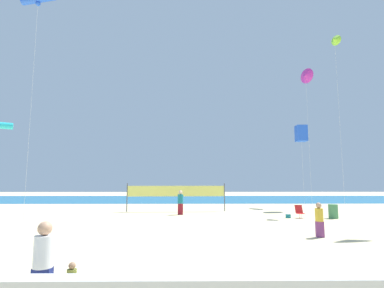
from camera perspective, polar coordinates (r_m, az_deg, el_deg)
ground_plane at (r=15.68m, az=1.65°, el=-16.43°), size 120.00×120.00×0.00m
ocean_band at (r=45.23m, az=0.05°, el=-10.35°), size 120.00×20.00×0.01m
mother_figure at (r=7.32m, az=-26.37°, el=-19.20°), size 0.39×0.39×1.71m
toddler_figure at (r=7.32m, az=-21.89°, el=-23.09°), size 0.20×0.20×0.86m
beachgoer_teal_shirt at (r=23.80m, az=-2.20°, el=-10.85°), size 0.42×0.42×1.86m
beachgoer_mustard_shirt at (r=15.47m, az=22.96°, el=-12.88°), size 0.36×0.36×1.57m
folding_beach_chair at (r=23.02m, az=19.69°, el=-11.89°), size 0.52×0.65×0.89m
trash_barrel at (r=23.58m, az=25.17°, el=-11.47°), size 0.63×0.63×0.96m
volleyball_net at (r=26.24m, az=-2.98°, el=-9.09°), size 8.43×0.55×2.40m
beach_handbag at (r=22.72m, az=17.75°, el=-12.88°), size 0.32×0.16×0.26m
kite_blue_box at (r=29.72m, az=19.97°, el=1.89°), size 0.95×0.95×7.73m
kite_lime_delta at (r=30.50m, az=25.39°, el=17.36°), size 0.92×1.03×15.33m
kite_magenta_delta at (r=37.30m, az=20.73°, el=12.01°), size 1.23×1.70×15.35m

